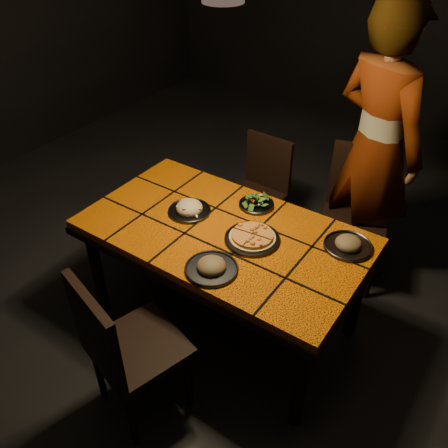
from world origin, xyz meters
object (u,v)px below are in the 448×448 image
Objects in this scene: chair_far_left at (261,185)px; plate_pasta at (189,209)px; dining_table at (223,241)px; chair_near at (121,345)px; plate_pizza at (252,238)px; chair_far_right at (357,207)px; diner at (376,148)px.

chair_far_left is 3.31× the size of plate_pasta.
chair_near is (-0.04, -0.81, -0.13)m from dining_table.
chair_far_left is 2.74× the size of plate_pizza.
plate_pasta is at bearing 178.15° from plate_pizza.
plate_pizza is 1.21× the size of plate_pasta.
chair_near reaches higher than dining_table.
chair_near reaches higher than plate_pizza.
dining_table is 1.69× the size of chair_far_right.
plate_pizza is (0.47, -0.89, 0.29)m from chair_far_left.
chair_near is at bearing -75.11° from plate_pasta.
dining_table is 0.21m from plate_pizza.
plate_pizza is at bearing 98.54° from diner.
chair_far_left reaches higher than plate_pizza.
chair_near is 3.71× the size of plate_pasta.
dining_table is 0.85× the size of diner.
chair_near is at bearing -79.69° from chair_far_left.
chair_far_right is 0.50× the size of diner.
plate_pizza is (-0.27, -0.93, 0.22)m from chair_far_right.
chair_near is at bearing 98.40° from diner.
dining_table is 1.93× the size of chair_far_left.
dining_table is at bearing -70.39° from chair_far_left.
chair_far_left is 1.05m from plate_pizza.
chair_near is 0.99× the size of chair_far_right.
chair_far_right reaches higher than chair_near.
chair_far_right is at bearing 107.81° from diner.
plate_pizza is (-0.28, -1.04, -0.18)m from diner.
chair_far_left reaches higher than plate_pasta.
chair_near is 1.97m from diner.
chair_far_left is at bearing 91.20° from plate_pasta.
chair_far_left is (-0.28, 0.91, -0.19)m from dining_table.
diner is at bearing 68.24° from chair_far_right.
chair_far_right reaches higher than plate_pizza.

